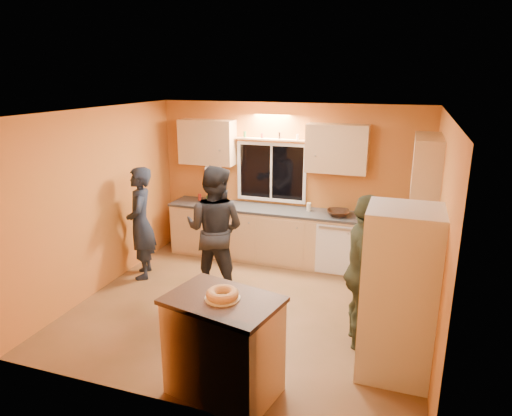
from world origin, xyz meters
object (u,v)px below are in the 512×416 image
at_px(refrigerator, 399,293).
at_px(person_left, 141,223).
at_px(person_center, 215,229).
at_px(island, 224,345).
at_px(person_right, 364,273).

relative_size(refrigerator, person_left, 1.05).
bearing_deg(person_left, person_center, 61.56).
distance_m(island, person_left, 3.10).
bearing_deg(island, refrigerator, 42.04).
height_order(island, person_left, person_left).
height_order(refrigerator, island, refrigerator).
xyz_separation_m(refrigerator, island, (-1.56, -0.88, -0.38)).
bearing_deg(person_right, refrigerator, -149.51).
bearing_deg(person_center, person_right, 161.14).
bearing_deg(person_center, refrigerator, 156.00).
distance_m(island, person_right, 1.78).
bearing_deg(refrigerator, person_center, 155.04).
relative_size(person_center, person_right, 1.02).
height_order(person_left, person_center, person_center).
distance_m(refrigerator, island, 1.83).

